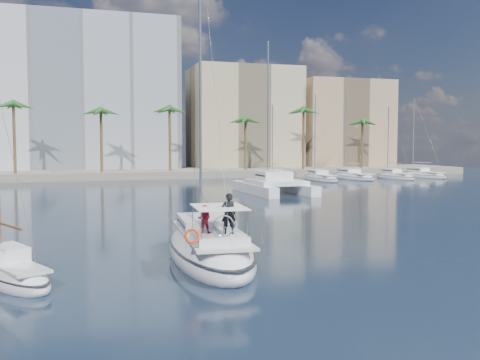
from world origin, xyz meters
name	(u,v)px	position (x,y,z in m)	size (l,w,h in m)	color
ground	(240,243)	(0.00, 0.00, 0.00)	(160.00, 160.00, 0.00)	black
quay	(134,174)	(0.00, 61.00, 0.60)	(120.00, 14.00, 1.20)	gray
building_modern	(58,97)	(-12.00, 73.00, 14.00)	(42.00, 16.00, 28.00)	silver
building_beige	(244,121)	(22.00, 70.00, 10.00)	(20.00, 14.00, 20.00)	tan
building_tan_right	(342,127)	(42.00, 68.00, 9.00)	(18.00, 12.00, 18.00)	tan
palm_centre	(135,114)	(0.00, 57.00, 10.28)	(3.60, 3.60, 12.30)	brown
palm_right	(330,117)	(34.00, 57.00, 10.28)	(3.60, 3.60, 12.30)	brown
main_sloop	(209,248)	(-2.67, -3.55, 0.54)	(4.53, 12.14, 17.71)	white
small_sloop	(11,273)	(-11.56, -5.47, 0.37)	(4.56, 6.55, 9.10)	white
catamaran	(274,183)	(12.61, 28.06, 1.15)	(6.44, 12.24, 17.54)	white
seagull	(228,224)	(0.22, 3.32, 0.59)	(0.97, 0.42, 0.18)	silver
moored_yacht_a	(276,181)	(20.00, 47.00, 0.00)	(2.72, 9.35, 11.90)	white
moored_yacht_b	(320,181)	(26.50, 45.00, 0.00)	(3.14, 10.78, 13.72)	white
moored_yacht_c	(352,179)	(33.00, 47.00, 0.00)	(3.55, 12.21, 15.54)	white
moored_yacht_d	(395,179)	(39.50, 45.00, 0.00)	(2.72, 9.35, 11.90)	white
moored_yacht_e	(422,177)	(46.00, 47.00, 0.00)	(3.14, 10.78, 13.72)	white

